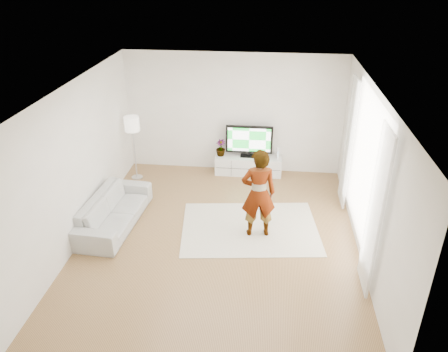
# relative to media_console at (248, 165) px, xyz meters

# --- Properties ---
(floor) EXTENTS (6.00, 6.00, 0.00)m
(floor) POSITION_rel_media_console_xyz_m (-0.38, -2.76, -0.22)
(floor) COLOR #9D7847
(floor) RESTS_ON ground
(ceiling) EXTENTS (6.00, 6.00, 0.00)m
(ceiling) POSITION_rel_media_console_xyz_m (-0.38, -2.76, 2.58)
(ceiling) COLOR white
(ceiling) RESTS_ON wall_back
(wall_left) EXTENTS (0.02, 6.00, 2.80)m
(wall_left) POSITION_rel_media_console_xyz_m (-2.88, -2.76, 1.18)
(wall_left) COLOR white
(wall_left) RESTS_ON floor
(wall_right) EXTENTS (0.02, 6.00, 2.80)m
(wall_right) POSITION_rel_media_console_xyz_m (2.12, -2.76, 1.18)
(wall_right) COLOR white
(wall_right) RESTS_ON floor
(wall_back) EXTENTS (5.00, 0.02, 2.80)m
(wall_back) POSITION_rel_media_console_xyz_m (-0.38, 0.24, 1.18)
(wall_back) COLOR white
(wall_back) RESTS_ON floor
(wall_front) EXTENTS (5.00, 0.02, 2.80)m
(wall_front) POSITION_rel_media_console_xyz_m (-0.38, -5.76, 1.18)
(wall_front) COLOR white
(wall_front) RESTS_ON floor
(window) EXTENTS (0.01, 2.60, 2.50)m
(window) POSITION_rel_media_console_xyz_m (2.10, -2.46, 1.23)
(window) COLOR white
(window) RESTS_ON wall_right
(curtain_near) EXTENTS (0.04, 0.70, 2.60)m
(curtain_near) POSITION_rel_media_console_xyz_m (2.02, -3.76, 1.13)
(curtain_near) COLOR white
(curtain_near) RESTS_ON floor
(curtain_far) EXTENTS (0.04, 0.70, 2.60)m
(curtain_far) POSITION_rel_media_console_xyz_m (2.02, -1.16, 1.13)
(curtain_far) COLOR white
(curtain_far) RESTS_ON floor
(media_console) EXTENTS (1.56, 0.44, 0.44)m
(media_console) POSITION_rel_media_console_xyz_m (0.00, 0.00, 0.00)
(media_console) COLOR silver
(media_console) RESTS_ON floor
(television) EXTENTS (1.08, 0.21, 0.75)m
(television) POSITION_rel_media_console_xyz_m (0.00, 0.03, 0.63)
(television) COLOR black
(television) RESTS_ON media_console
(game_console) EXTENTS (0.06, 0.17, 0.22)m
(game_console) POSITION_rel_media_console_xyz_m (0.68, -0.00, 0.33)
(game_console) COLOR white
(game_console) RESTS_ON media_console
(potted_plant) EXTENTS (0.29, 0.29, 0.39)m
(potted_plant) POSITION_rel_media_console_xyz_m (-0.66, 0.00, 0.42)
(potted_plant) COLOR #3F7238
(potted_plant) RESTS_ON media_console
(rug) EXTENTS (2.77, 2.14, 0.01)m
(rug) POSITION_rel_media_console_xyz_m (0.17, -2.34, -0.21)
(rug) COLOR beige
(rug) RESTS_ON floor
(player) EXTENTS (0.68, 0.50, 1.71)m
(player) POSITION_rel_media_console_xyz_m (0.31, -2.51, 0.65)
(player) COLOR #334772
(player) RESTS_ON rug
(sofa) EXTENTS (0.95, 2.13, 0.61)m
(sofa) POSITION_rel_media_console_xyz_m (-2.43, -2.47, 0.09)
(sofa) COLOR #A7A7A3
(sofa) RESTS_ON floor
(floor_lamp) EXTENTS (0.33, 0.33, 1.50)m
(floor_lamp) POSITION_rel_media_console_xyz_m (-2.58, -0.50, 1.05)
(floor_lamp) COLOR silver
(floor_lamp) RESTS_ON floor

